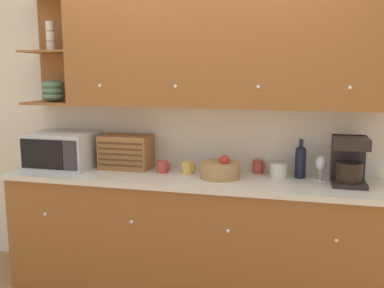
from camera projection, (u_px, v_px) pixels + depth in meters
ground_plane at (198, 275)px, 3.67m from camera, size 24.00×24.00×0.00m
wall_back at (199, 124)px, 3.48m from camera, size 5.21×0.06×2.60m
counter_unit at (189, 235)px, 3.31m from camera, size 2.83×0.62×0.94m
backsplash_panel at (198, 137)px, 3.47m from camera, size 2.81×0.01×0.52m
upper_cabinets at (215, 48)px, 3.16m from camera, size 2.81×0.36×0.89m
microwave at (63, 150)px, 3.51m from camera, size 0.52×0.42×0.29m
bread_box at (126, 152)px, 3.48m from camera, size 0.40×0.25×0.27m
mug_patterned_third at (163, 167)px, 3.34m from camera, size 0.10×0.09×0.09m
mug at (188, 168)px, 3.30m from camera, size 0.10×0.09×0.09m
fruit_basket at (220, 170)px, 3.17m from camera, size 0.30×0.30×0.18m
mug_blue_second at (258, 167)px, 3.33m from camera, size 0.09×0.08×0.10m
storage_canister at (279, 170)px, 3.17m from camera, size 0.13×0.13×0.12m
wine_bottle at (300, 160)px, 3.16m from camera, size 0.08×0.08×0.29m
wine_glass at (321, 164)px, 3.08m from camera, size 0.08×0.08×0.18m
coffee_maker at (349, 160)px, 2.98m from camera, size 0.23×0.28×0.34m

